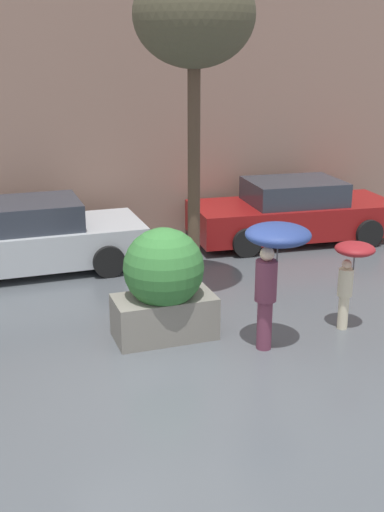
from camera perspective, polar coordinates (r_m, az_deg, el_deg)
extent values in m
plane|color=#51565B|center=(8.75, -2.30, -10.26)|extent=(40.00, 40.00, 0.00)
cube|color=#8C6B5B|center=(14.11, -10.43, 13.06)|extent=(18.00, 0.30, 6.00)
cube|color=gray|center=(9.61, -2.47, -5.41)|extent=(1.50, 0.77, 0.65)
sphere|color=#337033|center=(9.34, -2.54, -1.08)|extent=(1.19, 1.19, 1.19)
cylinder|color=brown|center=(9.28, 6.46, -6.06)|extent=(0.22, 0.22, 0.75)
cylinder|color=brown|center=(9.04, 6.60, -2.19)|extent=(0.31, 0.31, 0.59)
sphere|color=beige|center=(8.91, 6.69, 0.20)|extent=(0.20, 0.20, 0.20)
cylinder|color=#4C4C51|center=(8.92, 7.58, -0.10)|extent=(0.02, 0.02, 0.65)
ellipsoid|color=navy|center=(8.83, 7.66, 1.90)|extent=(0.91, 0.91, 0.29)
cylinder|color=beige|center=(10.17, 13.29, -4.86)|extent=(0.16, 0.16, 0.55)
cylinder|color=beige|center=(10.00, 13.49, -2.28)|extent=(0.23, 0.23, 0.43)
sphere|color=beige|center=(9.90, 13.61, -0.71)|extent=(0.15, 0.15, 0.15)
cylinder|color=#4C4C51|center=(9.88, 14.17, -0.83)|extent=(0.02, 0.02, 0.52)
ellipsoid|color=maroon|center=(9.81, 14.29, 0.61)|extent=(0.60, 0.60, 0.19)
cube|color=#B7BCC1|center=(12.85, -14.21, 1.04)|extent=(4.36, 1.84, 0.69)
cube|color=#2D333D|center=(12.70, -14.42, 3.64)|extent=(1.97, 1.56, 0.51)
cylinder|color=black|center=(12.22, -7.42, -0.45)|extent=(0.61, 0.22, 0.61)
cylinder|color=black|center=(13.94, -8.98, 1.79)|extent=(0.61, 0.22, 0.61)
cube|color=maroon|center=(14.60, 8.93, 3.39)|extent=(4.66, 2.20, 0.69)
cube|color=#2D333D|center=(14.46, 9.04, 5.69)|extent=(2.16, 1.72, 0.51)
cylinder|color=black|center=(13.34, 4.86, 1.21)|extent=(0.63, 0.27, 0.61)
cylinder|color=black|center=(15.01, 2.58, 3.16)|extent=(0.63, 0.27, 0.61)
cylinder|color=black|center=(14.48, 15.41, 1.97)|extent=(0.63, 0.27, 0.61)
cylinder|color=black|center=(16.03, 12.24, 3.73)|extent=(0.63, 0.27, 0.61)
cylinder|color=brown|center=(10.50, 0.17, 6.54)|extent=(0.20, 0.20, 4.11)
ellipsoid|color=#4C4733|center=(10.30, 0.18, 20.69)|extent=(1.87, 1.87, 1.59)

